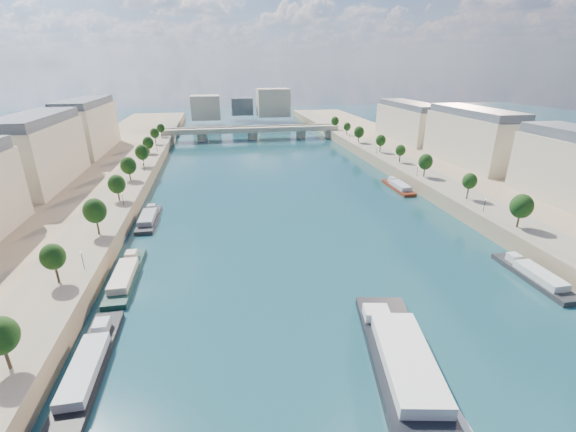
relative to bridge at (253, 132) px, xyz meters
name	(u,v)px	position (x,y,z in m)	size (l,w,h in m)	color
ground	(298,221)	(0.00, -142.78, -5.08)	(700.00, 700.00, 0.00)	#0D363C
quay_left	(44,231)	(-72.00, -142.78, -2.58)	(44.00, 520.00, 5.00)	#9E8460
quay_right	(505,200)	(72.00, -142.78, -2.58)	(44.00, 520.00, 5.00)	#9E8460
pave_left	(100,219)	(-57.00, -142.78, -0.03)	(14.00, 520.00, 0.10)	gray
pave_right	(466,195)	(57.00, -142.78, -0.03)	(14.00, 520.00, 0.10)	gray
trees_left	(106,198)	(-55.00, -140.78, 5.39)	(4.80, 268.80, 8.26)	#382B1E
trees_right	(446,172)	(55.00, -132.78, 5.39)	(4.80, 268.80, 8.26)	#382B1E
lamps_left	(106,222)	(-52.50, -152.78, 2.70)	(0.36, 200.36, 4.28)	black
lamps_right	(446,184)	(52.50, -137.78, 2.70)	(0.36, 200.36, 4.28)	black
buildings_left	(0,173)	(-85.00, -130.78, 11.37)	(16.00, 226.00, 23.20)	beige
buildings_right	(521,151)	(85.00, -130.78, 11.37)	(16.00, 226.00, 23.20)	beige
skyline	(247,105)	(3.19, 76.74, 9.57)	(79.00, 42.00, 22.00)	beige
bridge	(253,132)	(0.00, 0.00, 0.00)	(112.00, 12.00, 8.15)	#C1B79E
tour_barge	(400,357)	(3.87, -205.52, -3.79)	(15.23, 33.22, 4.35)	black
moored_barges_left	(82,383)	(-45.50, -201.49, -4.24)	(5.00, 157.85, 3.60)	black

